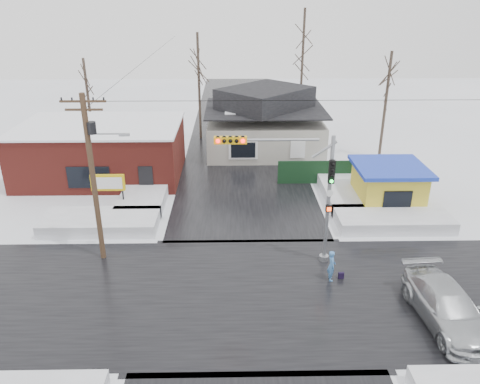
{
  "coord_description": "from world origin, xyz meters",
  "views": [
    {
      "loc": [
        -0.93,
        -18.71,
        13.42
      ],
      "look_at": [
        -0.49,
        5.47,
        3.0
      ],
      "focal_mm": 35.0,
      "sensor_mm": 36.0,
      "label": 1
    }
  ],
  "objects_px": {
    "utility_pole": "(93,170)",
    "marquee_sign": "(108,184)",
    "kiosk": "(388,185)",
    "traffic_signal": "(299,183)",
    "pedestrian": "(332,266)",
    "car": "(447,307)"
  },
  "relations": [
    {
      "from": "marquee_sign",
      "to": "pedestrian",
      "type": "height_order",
      "value": "marquee_sign"
    },
    {
      "from": "pedestrian",
      "to": "car",
      "type": "relative_size",
      "value": 0.29
    },
    {
      "from": "kiosk",
      "to": "traffic_signal",
      "type": "bearing_deg",
      "value": -135.16
    },
    {
      "from": "pedestrian",
      "to": "kiosk",
      "type": "bearing_deg",
      "value": -31.09
    },
    {
      "from": "utility_pole",
      "to": "traffic_signal",
      "type": "bearing_deg",
      "value": -2.95
    },
    {
      "from": "traffic_signal",
      "to": "pedestrian",
      "type": "height_order",
      "value": "traffic_signal"
    },
    {
      "from": "car",
      "to": "utility_pole",
      "type": "bearing_deg",
      "value": 156.17
    },
    {
      "from": "traffic_signal",
      "to": "car",
      "type": "xyz_separation_m",
      "value": [
        5.93,
        -5.18,
        -3.72
      ]
    },
    {
      "from": "utility_pole",
      "to": "car",
      "type": "relative_size",
      "value": 1.6
    },
    {
      "from": "utility_pole",
      "to": "pedestrian",
      "type": "height_order",
      "value": "utility_pole"
    },
    {
      "from": "traffic_signal",
      "to": "utility_pole",
      "type": "height_order",
      "value": "utility_pole"
    },
    {
      "from": "traffic_signal",
      "to": "marquee_sign",
      "type": "distance_m",
      "value": 13.42
    },
    {
      "from": "traffic_signal",
      "to": "marquee_sign",
      "type": "bearing_deg",
      "value": 150.28
    },
    {
      "from": "utility_pole",
      "to": "pedestrian",
      "type": "xyz_separation_m",
      "value": [
        11.93,
        -2.36,
        -4.3
      ]
    },
    {
      "from": "marquee_sign",
      "to": "pedestrian",
      "type": "xyz_separation_m",
      "value": [
        13.0,
        -8.35,
        -1.11
      ]
    },
    {
      "from": "kiosk",
      "to": "utility_pole",
      "type": "bearing_deg",
      "value": -159.56
    },
    {
      "from": "utility_pole",
      "to": "marquee_sign",
      "type": "bearing_deg",
      "value": 100.13
    },
    {
      "from": "utility_pole",
      "to": "marquee_sign",
      "type": "relative_size",
      "value": 3.53
    },
    {
      "from": "traffic_signal",
      "to": "car",
      "type": "height_order",
      "value": "traffic_signal"
    },
    {
      "from": "traffic_signal",
      "to": "marquee_sign",
      "type": "relative_size",
      "value": 2.75
    },
    {
      "from": "utility_pole",
      "to": "pedestrian",
      "type": "relative_size",
      "value": 5.53
    },
    {
      "from": "pedestrian",
      "to": "utility_pole",
      "type": "bearing_deg",
      "value": 79.6
    }
  ]
}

